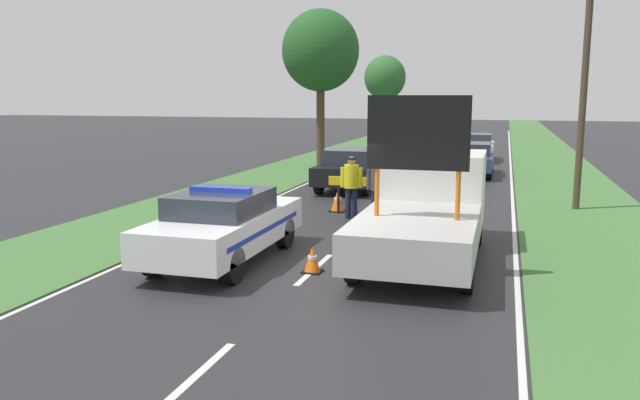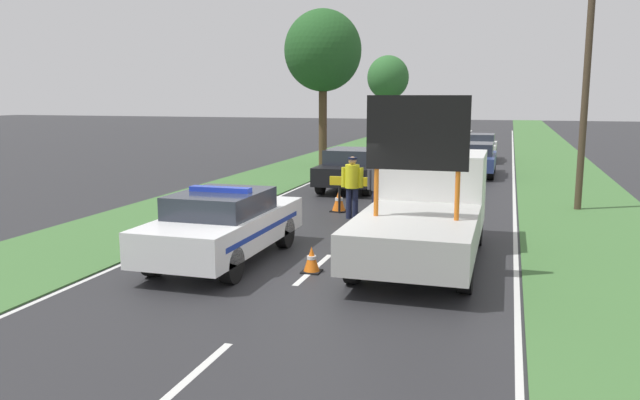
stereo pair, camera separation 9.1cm
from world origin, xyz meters
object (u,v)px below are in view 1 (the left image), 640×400
(traffic_cone_near_truck, at_px, (375,214))
(utility_pole, at_px, (586,56))
(police_officer, at_px, (351,182))
(traffic_cone_lane_edge, at_px, (369,225))
(police_car, at_px, (224,225))
(queued_car_sedan_silver, at_px, (415,137))
(pedestrian_civilian, at_px, (378,185))
(queued_car_sedan_black, at_px, (351,168))
(traffic_cone_behind_barrier, at_px, (444,203))
(work_truck, at_px, (427,206))
(roadside_tree_near_right, at_px, (385,78))
(queued_car_hatch_blue, at_px, (472,158))
(road_barrier, at_px, (377,185))
(traffic_cone_centre_front, at_px, (338,201))
(traffic_cone_near_police, at_px, (312,260))
(queued_car_van_white, at_px, (476,147))
(roadside_tree_near_left, at_px, (321,51))

(traffic_cone_near_truck, distance_m, utility_pole, 7.90)
(police_officer, distance_m, traffic_cone_lane_edge, 2.41)
(police_car, xyz_separation_m, queued_car_sedan_silver, (-0.09, 28.53, 0.03))
(queued_car_sedan_silver, bearing_deg, pedestrian_civilian, 95.56)
(traffic_cone_near_truck, height_order, queued_car_sedan_black, queued_car_sedan_black)
(police_officer, height_order, queued_car_sedan_silver, police_officer)
(traffic_cone_lane_edge, bearing_deg, traffic_cone_behind_barrier, 70.40)
(work_truck, bearing_deg, roadside_tree_near_right, -81.33)
(work_truck, distance_m, queued_car_hatch_blue, 14.19)
(queued_car_hatch_blue, bearing_deg, work_truck, 89.17)
(road_barrier, height_order, pedestrian_civilian, pedestrian_civilian)
(police_car, height_order, traffic_cone_centre_front, police_car)
(traffic_cone_near_truck, bearing_deg, police_officer, 131.93)
(queued_car_sedan_black, relative_size, queued_car_hatch_blue, 1.00)
(queued_car_sedan_black, distance_m, roadside_tree_near_right, 25.94)
(police_car, relative_size, utility_pole, 0.53)
(utility_pole, bearing_deg, traffic_cone_lane_edge, -134.28)
(traffic_cone_near_police, bearing_deg, traffic_cone_lane_edge, 82.86)
(traffic_cone_centre_front, height_order, traffic_cone_lane_edge, traffic_cone_centre_front)
(pedestrian_civilian, xyz_separation_m, traffic_cone_centre_front, (-1.41, 1.14, -0.69))
(traffic_cone_near_police, bearing_deg, traffic_cone_near_truck, 85.98)
(queued_car_van_white, distance_m, utility_pole, 14.84)
(police_officer, relative_size, traffic_cone_near_truck, 2.48)
(traffic_cone_near_truck, relative_size, traffic_cone_lane_edge, 1.18)
(queued_car_sedan_black, bearing_deg, utility_pole, 164.30)
(police_officer, height_order, queued_car_van_white, police_officer)
(police_car, xyz_separation_m, pedestrian_civilian, (2.21, 4.93, 0.24))
(work_truck, height_order, traffic_cone_near_police, work_truck)
(traffic_cone_near_police, height_order, roadside_tree_near_right, roadside_tree_near_right)
(road_barrier, height_order, queued_car_van_white, queued_car_van_white)
(queued_car_sedan_black, xyz_separation_m, queued_car_sedan_silver, (-0.24, 18.12, 0.02))
(traffic_cone_behind_barrier, relative_size, roadside_tree_near_left, 0.07)
(work_truck, relative_size, traffic_cone_near_police, 11.49)
(queued_car_sedan_black, bearing_deg, police_officer, 103.66)
(roadside_tree_near_left, relative_size, roadside_tree_near_right, 1.16)
(traffic_cone_near_truck, distance_m, roadside_tree_near_left, 14.99)
(police_car, distance_m, pedestrian_civilian, 5.41)
(queued_car_sedan_black, bearing_deg, police_car, 89.17)
(traffic_cone_near_police, bearing_deg, roadside_tree_near_left, 105.94)
(police_officer, xyz_separation_m, traffic_cone_near_truck, (0.86, -0.95, -0.68))
(pedestrian_civilian, height_order, utility_pole, utility_pole)
(pedestrian_civilian, height_order, traffic_cone_near_police, pedestrian_civilian)
(traffic_cone_near_truck, xyz_separation_m, queued_car_sedan_silver, (-2.38, 24.37, 0.45))
(queued_car_van_white, bearing_deg, traffic_cone_centre_front, 78.79)
(queued_car_sedan_black, bearing_deg, queued_car_sedan_silver, -89.26)
(traffic_cone_near_police, height_order, queued_car_sedan_black, queued_car_sedan_black)
(traffic_cone_centre_front, bearing_deg, pedestrian_civilian, -38.89)
(roadside_tree_near_left, distance_m, utility_pole, 13.87)
(traffic_cone_centre_front, height_order, roadside_tree_near_right, roadside_tree_near_right)
(police_officer, relative_size, pedestrian_civilian, 1.01)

